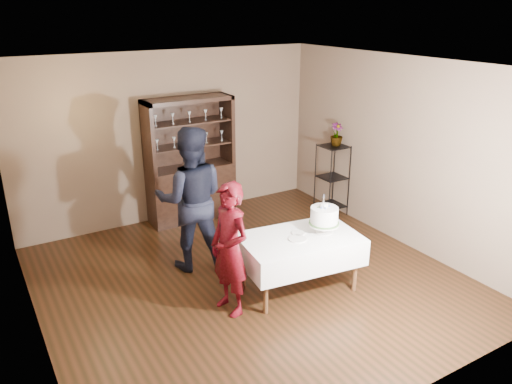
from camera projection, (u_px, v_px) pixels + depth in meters
floor at (250, 280)px, 6.44m from camera, size 5.00×5.00×0.00m
ceiling at (249, 66)px, 5.49m from camera, size 5.00×5.00×0.00m
back_wall at (171, 137)px, 7.97m from camera, size 5.00×0.02×2.70m
wall_left at (24, 226)px, 4.76m from camera, size 0.02×5.00×2.70m
wall_right at (400, 152)px, 7.17m from camera, size 0.02×5.00×2.70m
china_hutch at (191, 180)px, 8.11m from camera, size 1.40×0.48×2.00m
plant_etagere at (332, 177)px, 8.27m from camera, size 0.42×0.42×1.20m
cake_table at (299, 249)px, 6.07m from camera, size 1.52×1.05×0.71m
woman at (230, 249)px, 5.55m from camera, size 0.47×0.63×1.56m
man at (191, 199)px, 6.47m from camera, size 1.15×1.04×1.93m
cake at (324, 217)px, 6.05m from camera, size 0.43×0.43×0.52m
plate_near at (297, 239)px, 5.94m from camera, size 0.24×0.24×0.01m
plate_far at (298, 233)px, 6.09m from camera, size 0.22×0.22×0.01m
potted_plant at (337, 134)px, 8.04m from camera, size 0.22×0.22×0.37m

